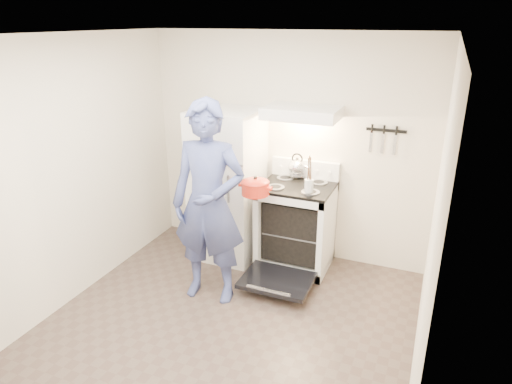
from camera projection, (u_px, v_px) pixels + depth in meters
floor at (218, 337)px, 3.98m from camera, size 3.60×3.60×0.00m
back_wall at (287, 148)px, 5.09m from camera, size 3.20×0.02×2.50m
refrigerator at (228, 185)px, 5.14m from camera, size 0.70×0.70×1.70m
stove_body at (296, 227)px, 5.01m from camera, size 0.76×0.65×0.92m
cooktop at (297, 187)px, 4.84m from camera, size 0.76×0.65×0.03m
backsplash at (305, 169)px, 5.05m from camera, size 0.76×0.07×0.20m
oven_door at (277, 280)px, 4.62m from camera, size 0.70×0.54×0.04m
oven_rack at (296, 229)px, 5.02m from camera, size 0.60×0.52×0.01m
range_hood at (302, 113)px, 4.63m from camera, size 0.76×0.50×0.12m
knife_strip at (386, 130)px, 4.60m from camera, size 0.40×0.02×0.03m
pizza_stone at (302, 227)px, 5.02m from camera, size 0.30×0.30×0.02m
tea_kettle at (297, 166)px, 5.00m from camera, size 0.23×0.19×0.28m
utensil_jar at (309, 186)px, 4.54m from camera, size 0.10×0.10×0.13m
person at (209, 204)px, 4.26m from camera, size 0.77×0.55×1.96m
dutch_oven at (255, 188)px, 4.45m from camera, size 0.34×0.27×0.23m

